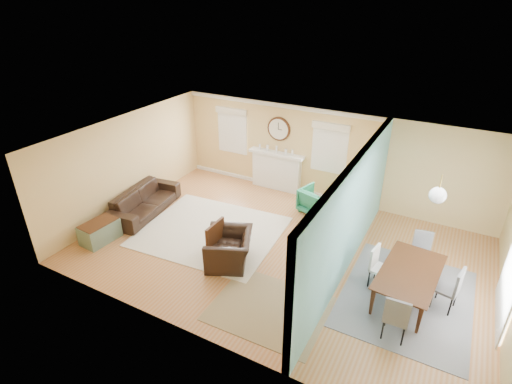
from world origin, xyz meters
TOP-DOWN VIEW (x-y plane):
  - floor at (0.00, 0.00)m, footprint 9.00×9.00m
  - wall_back at (0.00, 3.00)m, footprint 9.00×0.02m
  - wall_front at (0.00, -3.00)m, footprint 9.00×0.02m
  - wall_left at (-4.50, 0.00)m, footprint 0.02×6.00m
  - ceiling at (0.00, 0.00)m, footprint 9.00×6.00m
  - partition at (1.51, 0.28)m, footprint 0.17×6.00m
  - fireplace at (-1.50, 2.88)m, footprint 1.70×0.30m
  - wall_clock at (-1.50, 2.97)m, footprint 0.70×0.07m
  - window_left at (-3.05, 2.95)m, footprint 1.05×0.13m
  - window_right at (0.05, 2.95)m, footprint 1.05×0.13m
  - pendant at (3.00, 0.00)m, footprint 0.30×0.30m
  - rug_cream at (-1.87, -0.10)m, footprint 3.53×3.12m
  - rug_jute at (0.63, -1.81)m, footprint 2.16×1.78m
  - rug_grey at (2.88, -0.26)m, footprint 2.37×2.97m
  - sofa at (-3.99, -0.12)m, footprint 1.20×2.39m
  - eames_chair at (-0.80, -0.94)m, footprint 1.34×1.41m
  - green_chair at (0.05, 2.09)m, footprint 0.91×0.93m
  - trunk at (-3.98, -1.68)m, footprint 0.60×0.91m
  - credenza at (1.17, 1.42)m, footprint 0.53×1.56m
  - tv at (1.15, 1.42)m, footprint 0.25×1.01m
  - garden_stool at (1.15, 0.21)m, footprint 0.37×0.37m
  - potted_plant at (1.15, 0.21)m, footprint 0.42×0.39m
  - dining_table at (2.88, -0.26)m, footprint 1.17×1.91m
  - dining_chair_n at (2.92, 0.81)m, footprint 0.43×0.43m
  - dining_chair_s at (2.83, -1.37)m, footprint 0.43×0.43m
  - dining_chair_w at (2.30, -0.17)m, footprint 0.45×0.45m
  - dining_chair_e at (3.51, -0.20)m, footprint 0.49×0.49m

SIDE VIEW (x-z plane):
  - floor at x=0.00m, z-range 0.00..0.00m
  - rug_jute at x=0.63m, z-range 0.00..0.01m
  - rug_grey at x=2.88m, z-range 0.00..0.01m
  - rug_cream at x=-1.87m, z-range 0.00..0.02m
  - trunk at x=-3.98m, z-range 0.00..0.51m
  - garden_stool at x=1.15m, z-range 0.00..0.54m
  - dining_table at x=2.88m, z-range 0.00..0.64m
  - sofa at x=-3.99m, z-range 0.00..0.67m
  - green_chair at x=0.05m, z-range 0.00..0.69m
  - eames_chair at x=-0.80m, z-range 0.00..0.72m
  - credenza at x=1.17m, z-range 0.00..0.80m
  - dining_chair_n at x=2.92m, z-range 0.07..0.94m
  - dining_chair_w at x=2.30m, z-range 0.08..0.97m
  - dining_chair_e at x=3.51m, z-range 0.08..1.02m
  - dining_chair_s at x=2.83m, z-range 0.08..1.02m
  - fireplace at x=-1.50m, z-range 0.01..1.18m
  - potted_plant at x=1.15m, z-range 0.54..0.93m
  - tv at x=1.15m, z-range 0.80..1.38m
  - wall_back at x=0.00m, z-range 0.00..2.60m
  - wall_front at x=0.00m, z-range 0.00..2.60m
  - wall_left at x=-4.50m, z-range 0.00..2.60m
  - partition at x=1.51m, z-range 0.06..2.66m
  - window_left at x=-3.05m, z-range 0.95..2.37m
  - window_right at x=0.05m, z-range 0.95..2.37m
  - wall_clock at x=-1.50m, z-range 1.50..2.20m
  - pendant at x=3.00m, z-range 1.93..2.48m
  - ceiling at x=0.00m, z-range 2.59..2.61m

